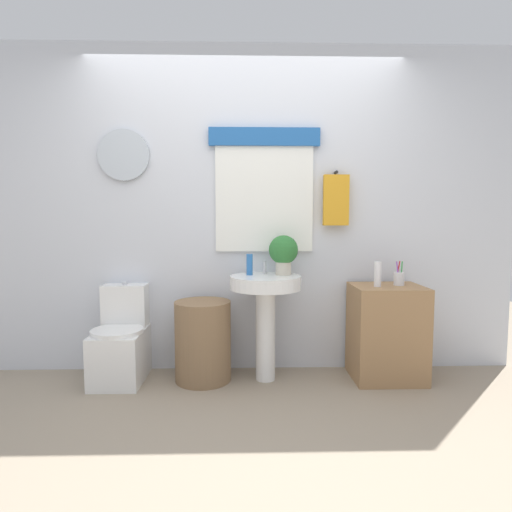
# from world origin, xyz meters

# --- Properties ---
(ground_plane) EXTENTS (8.00, 8.00, 0.00)m
(ground_plane) POSITION_xyz_m (0.00, 0.00, 0.00)
(ground_plane) COLOR gray
(back_wall) EXTENTS (4.40, 0.18, 2.60)m
(back_wall) POSITION_xyz_m (0.00, 1.15, 1.31)
(back_wall) COLOR silver
(back_wall) RESTS_ON ground_plane
(toilet) EXTENTS (0.38, 0.51, 0.73)m
(toilet) POSITION_xyz_m (-0.95, 0.88, 0.28)
(toilet) COLOR white
(toilet) RESTS_ON ground_plane
(laundry_hamper) EXTENTS (0.42, 0.42, 0.61)m
(laundry_hamper) POSITION_xyz_m (-0.32, 0.85, 0.30)
(laundry_hamper) COLOR #846647
(laundry_hamper) RESTS_ON ground_plane
(pedestal_sink) EXTENTS (0.54, 0.54, 0.80)m
(pedestal_sink) POSITION_xyz_m (0.15, 0.85, 0.61)
(pedestal_sink) COLOR white
(pedestal_sink) RESTS_ON ground_plane
(faucet) EXTENTS (0.03, 0.03, 0.10)m
(faucet) POSITION_xyz_m (0.15, 0.97, 0.85)
(faucet) COLOR silver
(faucet) RESTS_ON pedestal_sink
(wooden_cabinet) EXTENTS (0.53, 0.44, 0.72)m
(wooden_cabinet) POSITION_xyz_m (1.09, 0.85, 0.36)
(wooden_cabinet) COLOR #9E754C
(wooden_cabinet) RESTS_ON ground_plane
(soap_bottle) EXTENTS (0.05, 0.05, 0.16)m
(soap_bottle) POSITION_xyz_m (0.03, 0.90, 0.88)
(soap_bottle) COLOR #2D6BB7
(soap_bottle) RESTS_ON pedestal_sink
(potted_plant) EXTENTS (0.22, 0.22, 0.30)m
(potted_plant) POSITION_xyz_m (0.29, 0.91, 0.98)
(potted_plant) COLOR beige
(potted_plant) RESTS_ON pedestal_sink
(lotion_bottle) EXTENTS (0.05, 0.05, 0.19)m
(lotion_bottle) POSITION_xyz_m (0.99, 0.81, 0.82)
(lotion_bottle) COLOR white
(lotion_bottle) RESTS_ON wooden_cabinet
(toothbrush_cup) EXTENTS (0.08, 0.08, 0.19)m
(toothbrush_cup) POSITION_xyz_m (1.18, 0.87, 0.78)
(toothbrush_cup) COLOR silver
(toothbrush_cup) RESTS_ON wooden_cabinet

